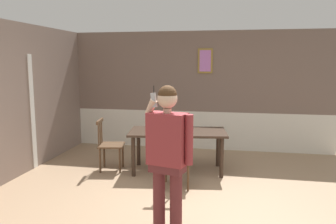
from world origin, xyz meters
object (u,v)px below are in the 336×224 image
chair_by_doorway (109,145)px  person_figure (168,149)px  dining_table (178,136)px  chair_near_window (176,158)px

chair_by_doorway → person_figure: person_figure is taller
chair_by_doorway → dining_table: bearing=88.1°
chair_near_window → chair_by_doorway: (-1.34, 0.63, 0.01)m
chair_by_doorway → person_figure: (1.48, -2.06, 0.52)m
chair_near_window → person_figure: person_figure is taller
dining_table → chair_near_window: bearing=-82.1°
chair_near_window → dining_table: bearing=90.4°
dining_table → chair_by_doorway: (-1.23, -0.17, -0.18)m
chair_by_doorway → person_figure: 2.59m
chair_near_window → chair_by_doorway: bearing=147.3°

